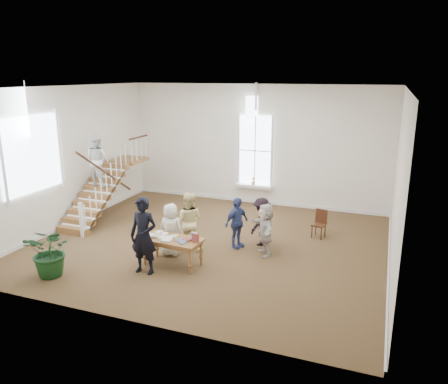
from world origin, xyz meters
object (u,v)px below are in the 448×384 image
at_px(person_yellow, 189,221).
at_px(woman_cluster_b, 261,222).
at_px(police_officer, 144,236).
at_px(floor_plant, 51,251).
at_px(woman_cluster_a, 237,223).
at_px(elderly_woman, 171,229).
at_px(library_table, 171,241).
at_px(woman_cluster_c, 265,229).
at_px(side_chair, 320,222).

height_order(person_yellow, woman_cluster_b, person_yellow).
relative_size(police_officer, floor_plant, 1.52).
height_order(woman_cluster_a, floor_plant, woman_cluster_a).
xyz_separation_m(woman_cluster_b, floor_plant, (-4.26, -3.80, -0.06)).
distance_m(elderly_woman, woman_cluster_a, 1.89).
relative_size(police_officer, elderly_woman, 1.34).
xyz_separation_m(library_table, woman_cluster_c, (2.11, 1.53, 0.08)).
bearing_deg(woman_cluster_b, floor_plant, -32.72).
relative_size(library_table, person_yellow, 0.96).
relative_size(library_table, elderly_woman, 1.10).
height_order(library_table, woman_cluster_c, woman_cluster_c).
relative_size(elderly_woman, person_yellow, 0.87).
relative_size(woman_cluster_b, side_chair, 1.65).
distance_m(library_table, side_chair, 4.77).
bearing_deg(elderly_woman, floor_plant, 47.97).
relative_size(police_officer, person_yellow, 1.17).
relative_size(woman_cluster_c, side_chair, 1.70).
relative_size(person_yellow, side_chair, 1.95).
bearing_deg(side_chair, woman_cluster_b, -126.35).
bearing_deg(woman_cluster_a, woman_cluster_c, -77.80).
height_order(library_table, woman_cluster_a, woman_cluster_a).
bearing_deg(woman_cluster_a, elderly_woman, 151.25).
distance_m(person_yellow, woman_cluster_a, 1.38).
xyz_separation_m(elderly_woman, person_yellow, (0.30, 0.50, 0.11)).
height_order(elderly_woman, woman_cluster_c, same).
height_order(police_officer, side_chair, police_officer).
height_order(police_officer, elderly_woman, police_officer).
bearing_deg(person_yellow, side_chair, -155.11).
bearing_deg(library_table, side_chair, 49.75).
relative_size(person_yellow, woman_cluster_c, 1.15).
xyz_separation_m(woman_cluster_b, side_chair, (1.50, 1.25, -0.24)).
relative_size(person_yellow, woman_cluster_b, 1.18).
bearing_deg(elderly_woman, library_table, 119.37).
distance_m(person_yellow, side_chair, 4.08).
distance_m(woman_cluster_a, woman_cluster_b, 0.75).
height_order(person_yellow, side_chair, person_yellow).
bearing_deg(woman_cluster_a, library_table, 169.83).
bearing_deg(woman_cluster_b, side_chair, 145.22).
distance_m(woman_cluster_b, woman_cluster_c, 0.72).
height_order(elderly_woman, floor_plant, elderly_woman).
distance_m(police_officer, person_yellow, 1.80).
relative_size(woman_cluster_a, woman_cluster_c, 1.02).
xyz_separation_m(police_officer, woman_cluster_a, (1.62, 2.38, -0.24)).
bearing_deg(floor_plant, woman_cluster_b, 41.76).
height_order(person_yellow, woman_cluster_a, person_yellow).
bearing_deg(police_officer, side_chair, 47.30).
relative_size(woman_cluster_b, woman_cluster_c, 0.97).
bearing_deg(woman_cluster_c, elderly_woman, -100.27).
distance_m(library_table, woman_cluster_a, 2.11).
relative_size(library_table, police_officer, 0.82).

